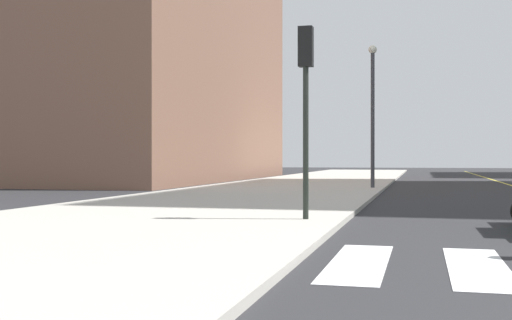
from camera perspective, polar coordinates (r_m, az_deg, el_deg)
sidewalk_kerb_west at (r=27.33m, az=-0.18°, el=-3.19°), size 10.00×120.00×0.15m
lane_divider_paint at (r=46.74m, az=20.95°, el=-1.90°), size 0.16×80.00×0.01m
low_rise_brick_west at (r=52.70m, az=-10.23°, el=13.48°), size 16.00×32.00×27.64m
traffic_light_far_corner at (r=16.29m, az=4.42°, el=6.70°), size 0.36×0.41×4.81m
street_lamp at (r=34.14m, az=10.25°, el=4.93°), size 0.44×0.44×7.39m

